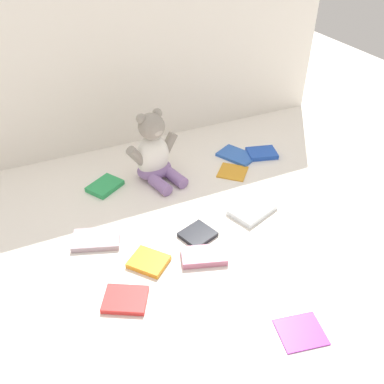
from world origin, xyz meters
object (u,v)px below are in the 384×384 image
at_px(book_case_4, 96,239).
at_px(book_case_5, 252,210).
at_px(book_case_6, 301,331).
at_px(book_case_9, 149,262).
at_px(teddy_bear, 154,154).
at_px(book_case_0, 233,171).
at_px(book_case_1, 105,186).
at_px(book_case_10, 237,156).
at_px(book_case_7, 262,153).
at_px(book_case_2, 204,256).
at_px(book_case_3, 125,299).
at_px(book_case_8, 198,234).

relative_size(book_case_4, book_case_5, 0.98).
relative_size(book_case_6, book_case_9, 1.07).
height_order(teddy_bear, book_case_9, teddy_bear).
distance_m(book_case_5, book_case_9, 0.38).
bearing_deg(book_case_0, book_case_1, 29.97).
bearing_deg(book_case_1, book_case_6, -12.38).
bearing_deg(teddy_bear, book_case_1, 164.13).
relative_size(book_case_1, book_case_9, 1.11).
xyz_separation_m(book_case_9, book_case_10, (0.49, 0.38, -0.00)).
xyz_separation_m(teddy_bear, book_case_7, (0.42, -0.03, -0.08)).
bearing_deg(book_case_4, book_case_2, -107.62).
distance_m(book_case_1, book_case_7, 0.60).
xyz_separation_m(book_case_3, book_case_5, (0.46, 0.17, 0.00)).
bearing_deg(book_case_8, book_case_7, 107.48).
bearing_deg(book_case_7, book_case_9, 136.04).
height_order(book_case_7, book_case_8, book_case_7).
distance_m(book_case_3, book_case_10, 0.75).
relative_size(book_case_0, book_case_4, 0.72).
bearing_deg(book_case_6, book_case_10, -7.06).
bearing_deg(book_case_4, book_case_10, -49.23).
xyz_separation_m(book_case_0, book_case_7, (0.16, 0.06, 0.00)).
relative_size(book_case_2, book_case_7, 1.15).
distance_m(book_case_3, book_case_7, 0.81).
distance_m(book_case_0, book_case_10, 0.11).
height_order(book_case_4, book_case_5, book_case_5).
bearing_deg(book_case_5, book_case_6, 143.90).
bearing_deg(book_case_6, book_case_1, 31.00).
bearing_deg(book_case_0, teddy_bear, 22.78).
height_order(book_case_3, book_case_10, book_case_3).
relative_size(book_case_4, book_case_8, 1.48).
height_order(teddy_bear, book_case_1, teddy_bear).
xyz_separation_m(book_case_4, book_case_8, (0.28, -0.10, -0.00)).
distance_m(teddy_bear, book_case_4, 0.37).
distance_m(teddy_bear, book_case_2, 0.44).
height_order(teddy_bear, book_case_5, teddy_bear).
height_order(book_case_1, book_case_2, book_case_2).
relative_size(book_case_4, book_case_9, 1.37).
xyz_separation_m(book_case_4, book_case_5, (0.48, -0.07, 0.00)).
relative_size(teddy_bear, book_case_7, 2.28).
bearing_deg(teddy_bear, book_case_9, -127.28).
relative_size(book_case_2, book_case_9, 1.26).
distance_m(book_case_3, book_case_9, 0.13).
height_order(book_case_8, book_case_9, book_case_9).
distance_m(book_case_1, book_case_8, 0.39).
bearing_deg(book_case_0, book_case_5, 119.04).
xyz_separation_m(teddy_bear, book_case_2, (-0.02, -0.43, -0.08)).
distance_m(book_case_4, book_case_10, 0.64).
height_order(teddy_bear, book_case_4, teddy_bear).
distance_m(book_case_0, book_case_1, 0.45).
bearing_deg(book_case_2, book_case_0, -21.54).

